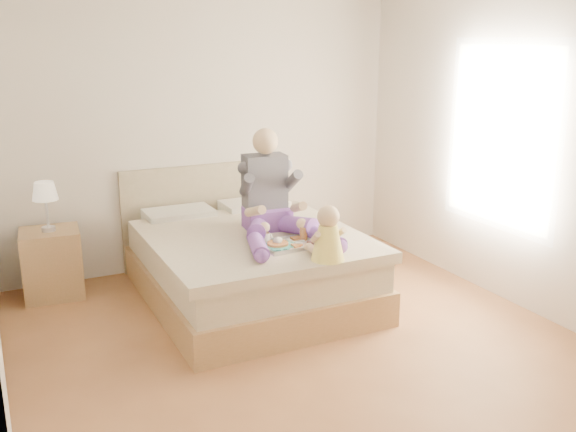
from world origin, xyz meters
name	(u,v)px	position (x,y,z in m)	size (l,w,h in m)	color
room	(313,142)	(0.08, 0.01, 1.51)	(4.02, 4.22, 2.71)	brown
bed	(245,261)	(0.00, 1.08, 0.32)	(1.70, 2.18, 1.00)	olive
nightstand	(52,263)	(-1.52, 1.80, 0.30)	(0.53, 0.48, 0.60)	olive
lamp	(45,194)	(-1.52, 1.78, 0.93)	(0.21, 0.21, 0.43)	silver
adult	(272,203)	(0.17, 0.88, 0.87)	(0.75, 1.10, 0.89)	#663B93
tray	(288,243)	(0.13, 0.49, 0.64)	(0.44, 0.35, 0.12)	silver
baby	(327,238)	(0.25, 0.08, 0.78)	(0.28, 0.37, 0.41)	#FFEA50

